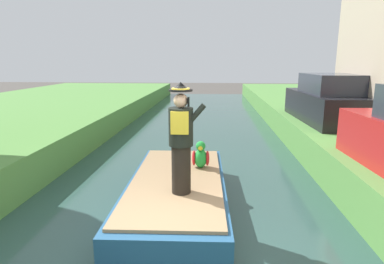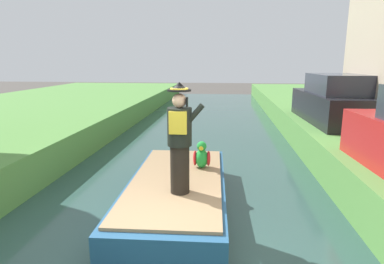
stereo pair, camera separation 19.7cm
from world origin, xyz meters
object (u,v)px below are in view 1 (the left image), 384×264
(boat, at_px, (177,194))
(person_pirate, at_px, (181,139))
(parked_car_dark, at_px, (328,101))
(parrot_plush, at_px, (201,156))

(boat, bearing_deg, person_pirate, -76.62)
(boat, height_order, parked_car_dark, parked_car_dark)
(parrot_plush, height_order, parked_car_dark, parked_car_dark)
(boat, relative_size, person_pirate, 2.30)
(parrot_plush, bearing_deg, person_pirate, -101.37)
(boat, xyz_separation_m, parked_car_dark, (4.33, 4.81, 1.22))
(boat, height_order, parrot_plush, parrot_plush)
(person_pirate, distance_m, parrot_plush, 1.52)
(parrot_plush, bearing_deg, parked_car_dark, 46.59)
(person_pirate, bearing_deg, parked_car_dark, 55.19)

